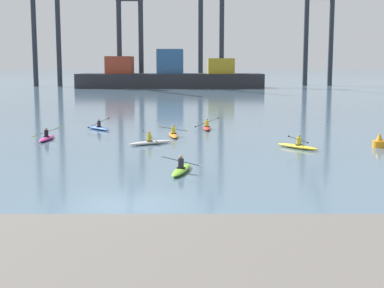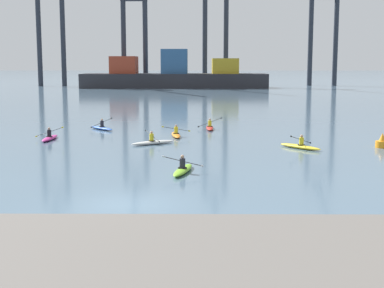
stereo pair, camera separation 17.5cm
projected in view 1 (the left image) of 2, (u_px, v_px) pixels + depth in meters
ground_plane at (128, 204)px, 22.44m from camera, size 800.00×800.00×0.00m
container_barge at (172, 76)px, 127.38m from camera, size 42.29×9.95×8.78m
gantry_crane_west at (47, 3)px, 133.03m from camera, size 7.08×17.95×41.24m
gantry_crane_west_mid at (132, 15)px, 131.51m from camera, size 6.43×17.58×35.75m
gantry_crane_east_mid at (214, 9)px, 135.49m from camera, size 6.43×17.54×36.11m
gantry_crane_east at (322, 14)px, 136.96m from camera, size 7.50×21.32×34.76m
channel_buoy at (382, 142)px, 37.50m from camera, size 0.90×0.90×1.00m
kayak_magenta at (49, 138)px, 41.14m from camera, size 2.19×3.42×1.03m
kayak_white at (152, 142)px, 38.90m from camera, size 3.18×2.36×0.97m
kayak_lime at (183, 169)px, 28.92m from camera, size 2.22×3.45×0.95m
kayak_yellow at (300, 146)px, 37.04m from camera, size 2.64×2.99×1.00m
kayak_orange at (175, 134)px, 43.06m from camera, size 2.25×3.45×0.95m
kayak_blue at (101, 128)px, 47.51m from camera, size 2.64×3.00×1.01m
kayak_red at (209, 127)px, 47.79m from camera, size 2.17×3.41×1.07m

